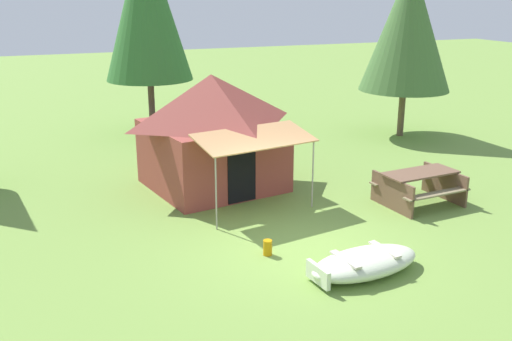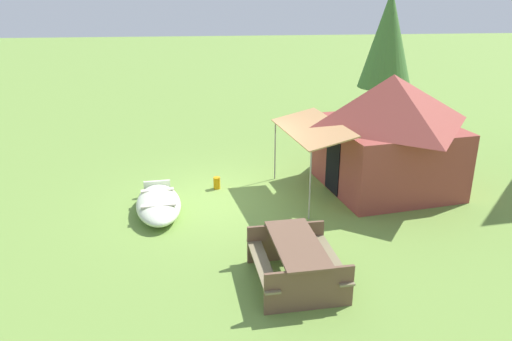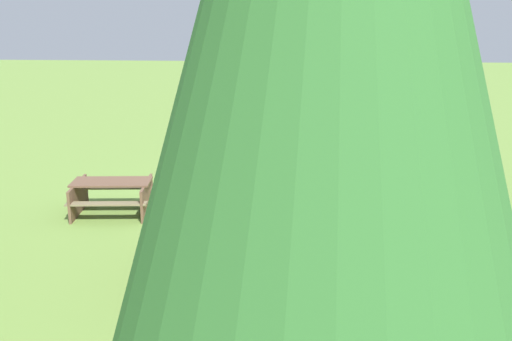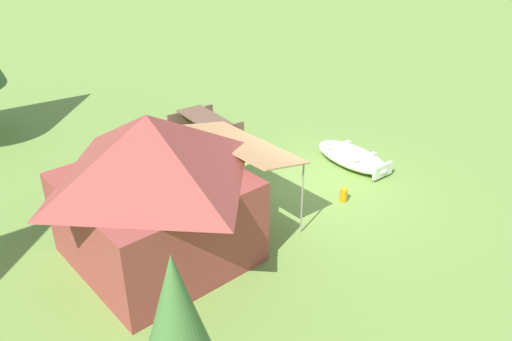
% 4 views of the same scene
% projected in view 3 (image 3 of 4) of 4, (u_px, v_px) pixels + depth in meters
% --- Properties ---
extents(ground_plane, '(80.00, 80.00, 0.00)m').
position_uv_depth(ground_plane, '(271.00, 202.00, 14.49)').
color(ground_plane, olive).
extents(beached_rowboat, '(2.33, 1.27, 0.43)m').
position_uv_depth(beached_rowboat, '(253.00, 175.00, 16.00)').
color(beached_rowboat, beige).
rests_on(beached_rowboat, ground_plane).
extents(canvas_cabin_tent, '(3.80, 4.75, 2.94)m').
position_uv_depth(canvas_cabin_tent, '(289.00, 196.00, 10.07)').
color(canvas_cabin_tent, '#953E36').
rests_on(canvas_cabin_tent, ground_plane).
extents(picnic_table, '(1.95, 1.64, 0.80)m').
position_uv_depth(picnic_table, '(112.00, 193.00, 13.55)').
color(picnic_table, brown).
rests_on(picnic_table, ground_plane).
extents(cooler_box, '(0.38, 0.59, 0.34)m').
position_uv_depth(cooler_box, '(333.00, 246.00, 11.35)').
color(cooler_box, '#B32930').
rests_on(cooler_box, ground_plane).
extents(fuel_can, '(0.25, 0.25, 0.31)m').
position_uv_depth(fuel_can, '(301.00, 194.00, 14.61)').
color(fuel_can, orange).
rests_on(fuel_can, ground_plane).
extents(pine_tree_back_left, '(3.00, 3.00, 7.03)m').
position_uv_depth(pine_tree_back_left, '(329.00, 55.00, 3.02)').
color(pine_tree_back_left, '#503436').
rests_on(pine_tree_back_left, ground_plane).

